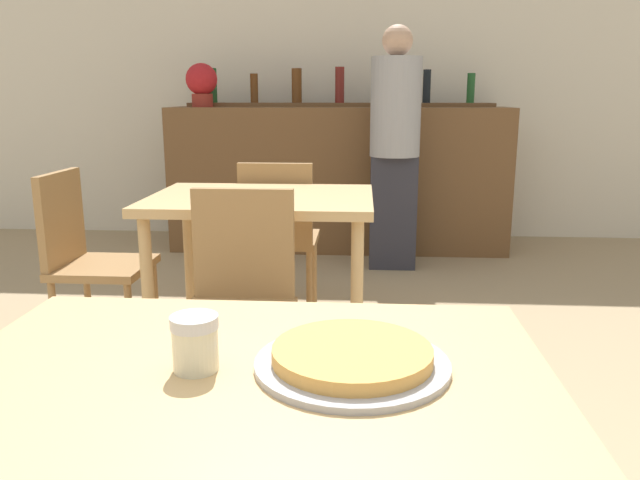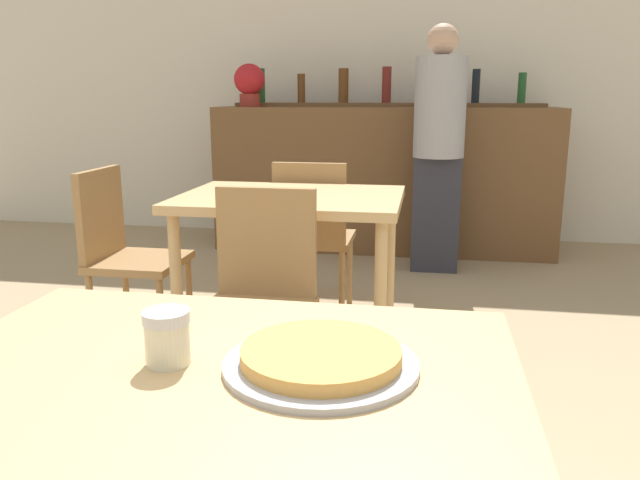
% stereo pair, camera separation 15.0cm
% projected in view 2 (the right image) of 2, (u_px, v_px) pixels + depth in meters
% --- Properties ---
extents(wall_back, '(8.00, 0.05, 2.80)m').
position_uv_depth(wall_back, '(390.00, 70.00, 5.17)').
color(wall_back, silver).
rests_on(wall_back, ground_plane).
extents(dining_table_near, '(1.01, 0.76, 0.76)m').
position_uv_depth(dining_table_near, '(212.00, 424.00, 1.04)').
color(dining_table_near, tan).
rests_on(dining_table_near, ground_plane).
extents(dining_table_far, '(0.97, 0.73, 0.77)m').
position_uv_depth(dining_table_far, '(291.00, 216.00, 2.77)').
color(dining_table_far, tan).
rests_on(dining_table_far, ground_plane).
extents(bar_counter, '(2.60, 0.56, 1.11)m').
position_uv_depth(bar_counter, '(383.00, 179.00, 4.88)').
color(bar_counter, brown).
rests_on(bar_counter, ground_plane).
extents(bar_back_shelf, '(2.39, 0.24, 0.31)m').
position_uv_depth(bar_back_shelf, '(382.00, 98.00, 4.88)').
color(bar_back_shelf, brown).
rests_on(bar_back_shelf, bar_counter).
extents(chair_far_side_front, '(0.40, 0.40, 0.86)m').
position_uv_depth(chair_far_side_front, '(260.00, 290.00, 2.29)').
color(chair_far_side_front, olive).
rests_on(chair_far_side_front, ground_plane).
extents(chair_far_side_back, '(0.40, 0.40, 0.86)m').
position_uv_depth(chair_far_side_back, '(313.00, 229.00, 3.33)').
color(chair_far_side_back, olive).
rests_on(chair_far_side_back, ground_plane).
extents(chair_far_side_left, '(0.40, 0.40, 0.86)m').
position_uv_depth(chair_far_side_left, '(123.00, 247.00, 2.94)').
color(chair_far_side_left, olive).
rests_on(chair_far_side_left, ground_plane).
extents(pizza_tray, '(0.33, 0.33, 0.04)m').
position_uv_depth(pizza_tray, '(321.00, 359.00, 1.03)').
color(pizza_tray, '#A3A3A8').
rests_on(pizza_tray, dining_table_near).
extents(cheese_shaker, '(0.08, 0.08, 0.09)m').
position_uv_depth(cheese_shaker, '(167.00, 337.00, 1.04)').
color(cheese_shaker, beige).
rests_on(cheese_shaker, dining_table_near).
extents(person_standing, '(0.34, 0.34, 1.65)m').
position_uv_depth(person_standing, '(439.00, 142.00, 4.18)').
color(person_standing, '#2D2D38').
rests_on(person_standing, ground_plane).
extents(potted_plant, '(0.24, 0.24, 0.33)m').
position_uv_depth(potted_plant, '(249.00, 83.00, 4.84)').
color(potted_plant, maroon).
rests_on(potted_plant, bar_counter).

